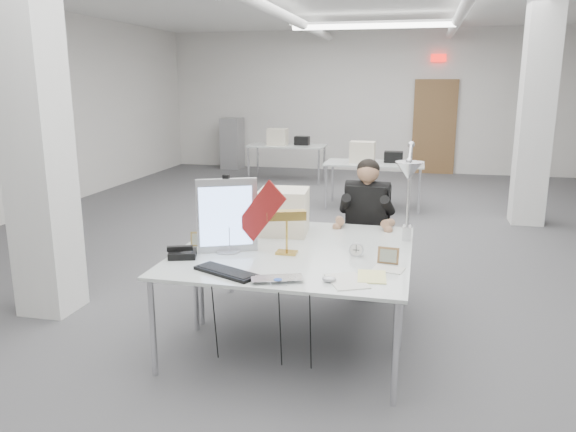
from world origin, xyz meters
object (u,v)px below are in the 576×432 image
seated_person (367,205)px  laptop (278,282)px  monitor (227,216)px  desk_phone (183,254)px  office_chair (366,242)px  beige_monitor (284,212)px  desk_main (282,268)px  architect_lamp (409,187)px  bankers_lamp (287,234)px

seated_person → laptop: 1.95m
monitor → desk_phone: (-0.28, -0.22, -0.26)m
office_chair → laptop: (-0.40, -1.96, 0.25)m
laptop → beige_monitor: bearing=82.0°
seated_person → laptop: (-0.40, -1.91, -0.13)m
desk_main → architect_lamp: bearing=38.5°
office_chair → architect_lamp: bearing=-63.2°
office_chair → seated_person: 0.38m
seated_person → laptop: size_ratio=2.67×
seated_person → office_chair: bearing=93.8°
bankers_lamp → architect_lamp: architect_lamp is taller
beige_monitor → desk_phone: bearing=-129.7°
monitor → architect_lamp: 1.43m
desk_phone → beige_monitor: beige_monitor is taller
monitor → beige_monitor: size_ratio=1.41×
desk_main → office_chair: bearing=74.2°
desk_phone → bankers_lamp: bearing=2.0°
desk_main → desk_phone: bearing=176.8°
office_chair → seated_person: bearing=-86.2°
architect_lamp → beige_monitor: bearing=151.7°
desk_main → architect_lamp: 1.20m
monitor → laptop: monitor is taller
laptop → bankers_lamp: 0.68m
office_chair → laptop: 2.01m
seated_person → monitor: size_ratio=1.60×
bankers_lamp → desk_main: bearing=-102.7°
beige_monitor → office_chair: bearing=41.9°
beige_monitor → architect_lamp: size_ratio=0.41×
monitor → beige_monitor: bearing=40.4°
office_chair → laptop: office_chair is taller
desk_phone → monitor: bearing=19.8°
office_chair → desk_phone: 2.01m
bankers_lamp → laptop: bearing=-101.4°
desk_main → architect_lamp: size_ratio=1.80×
monitor → bankers_lamp: (0.46, 0.05, -0.13)m
bankers_lamp → beige_monitor: size_ratio=0.78×
laptop → beige_monitor: size_ratio=0.84×
seated_person → beige_monitor: 0.94m
bankers_lamp → desk_phone: bearing=-179.9°
seated_person → monitor: seated_person is taller
desk_main → seated_person: 1.63m
desk_main → desk_phone: size_ratio=8.89×
architect_lamp → bankers_lamp: bearing=-174.4°
desk_main → desk_phone: desk_phone is taller
office_chair → beige_monitor: (-0.66, -0.71, 0.43)m
architect_lamp → desk_phone: bearing=-175.4°
bankers_lamp → desk_phone: 0.81m
office_chair → monitor: bearing=-121.6°
desk_main → beige_monitor: (-0.20, 0.90, 0.21)m
office_chair → desk_main: bearing=-102.0°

